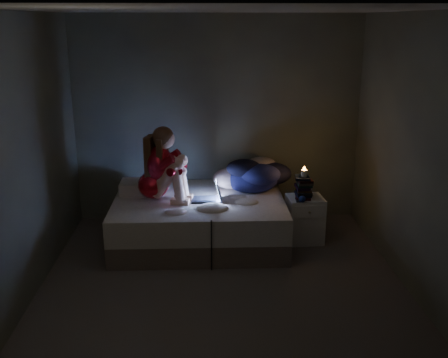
{
  "coord_description": "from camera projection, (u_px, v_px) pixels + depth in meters",
  "views": [
    {
      "loc": [
        -0.17,
        -4.58,
        2.53
      ],
      "look_at": [
        0.05,
        1.0,
        0.8
      ],
      "focal_mm": 41.61,
      "sensor_mm": 36.0,
      "label": 1
    }
  ],
  "objects": [
    {
      "name": "blue_orb",
      "position": [
        301.0,
        199.0,
        5.84
      ],
      "size": [
        0.08,
        0.08,
        0.08
      ],
      "primitive_type": "sphere",
      "color": "#0C1A4E",
      "rests_on": "nightstand"
    },
    {
      "name": "book_stack",
      "position": [
        303.0,
        187.0,
        5.98
      ],
      "size": [
        0.19,
        0.25,
        0.26
      ],
      "primitive_type": null,
      "color": "black",
      "rests_on": "nightstand"
    },
    {
      "name": "wall_front",
      "position": [
        235.0,
        247.0,
        2.92
      ],
      "size": [
        3.6,
        0.02,
        2.6
      ],
      "primitive_type": "cube",
      "color": "#454643",
      "rests_on": "ground"
    },
    {
      "name": "woman",
      "position": [
        153.0,
        164.0,
        5.83
      ],
      "size": [
        0.6,
        0.46,
        0.87
      ],
      "primitive_type": null,
      "rotation": [
        0.0,
        0.0,
        -0.21
      ],
      "color": "#A80D18",
      "rests_on": "bed"
    },
    {
      "name": "bed",
      "position": [
        199.0,
        220.0,
        6.09
      ],
      "size": [
        1.95,
        1.47,
        0.54
      ],
      "primitive_type": null,
      "color": "#B3ACA2",
      "rests_on": "ground"
    },
    {
      "name": "wall_left",
      "position": [
        22.0,
        161.0,
        4.67
      ],
      "size": [
        0.02,
        3.8,
        2.6
      ],
      "primitive_type": "cube",
      "color": "#454643",
      "rests_on": "ground"
    },
    {
      "name": "wall_back",
      "position": [
        217.0,
        120.0,
        6.56
      ],
      "size": [
        3.6,
        0.02,
        2.6
      ],
      "primitive_type": "cube",
      "color": "#454643",
      "rests_on": "ground"
    },
    {
      "name": "nightstand",
      "position": [
        304.0,
        219.0,
        6.1
      ],
      "size": [
        0.43,
        0.39,
        0.55
      ],
      "primitive_type": "cube",
      "rotation": [
        0.0,
        0.0,
        0.07
      ],
      "color": "silver",
      "rests_on": "ground"
    },
    {
      "name": "clothes_pile",
      "position": [
        252.0,
        173.0,
        6.26
      ],
      "size": [
        0.78,
        0.67,
        0.41
      ],
      "primitive_type": null,
      "rotation": [
        0.0,
        0.0,
        0.19
      ],
      "color": "navy",
      "rests_on": "bed"
    },
    {
      "name": "floor",
      "position": [
        223.0,
        287.0,
        5.13
      ],
      "size": [
        3.6,
        3.8,
        0.02
      ],
      "primitive_type": "cube",
      "color": "#504640",
      "rests_on": "ground"
    },
    {
      "name": "phone",
      "position": [
        298.0,
        200.0,
        5.92
      ],
      "size": [
        0.08,
        0.15,
        0.01
      ],
      "primitive_type": "cube",
      "rotation": [
        0.0,
        0.0,
        -0.11
      ],
      "color": "black",
      "rests_on": "nightstand"
    },
    {
      "name": "wall_right",
      "position": [
        418.0,
        157.0,
        4.81
      ],
      "size": [
        0.02,
        3.8,
        2.6
      ],
      "primitive_type": "cube",
      "color": "#454643",
      "rests_on": "ground"
    },
    {
      "name": "ceiling",
      "position": [
        223.0,
        8.0,
        4.35
      ],
      "size": [
        3.6,
        3.8,
        0.02
      ],
      "primitive_type": "cube",
      "color": "silver",
      "rests_on": "ground"
    },
    {
      "name": "candle",
      "position": [
        304.0,
        173.0,
        5.93
      ],
      "size": [
        0.07,
        0.07,
        0.08
      ],
      "primitive_type": "cylinder",
      "color": "beige",
      "rests_on": "book_stack"
    },
    {
      "name": "pillow",
      "position": [
        141.0,
        187.0,
        6.19
      ],
      "size": [
        0.48,
        0.34,
        0.14
      ],
      "primitive_type": "cube",
      "color": "silver",
      "rests_on": "bed"
    },
    {
      "name": "laptop",
      "position": [
        206.0,
        190.0,
        5.9
      ],
      "size": [
        0.35,
        0.25,
        0.24
      ],
      "primitive_type": null,
      "rotation": [
        0.0,
        0.0,
        0.01
      ],
      "color": "black",
      "rests_on": "bed"
    }
  ]
}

